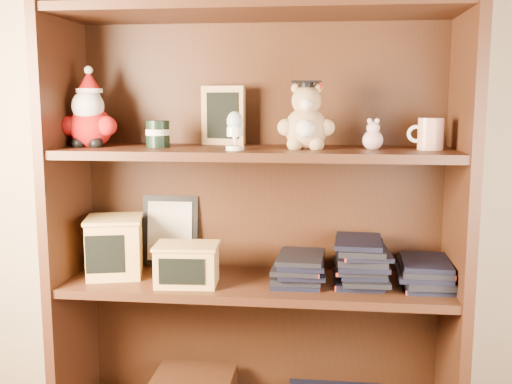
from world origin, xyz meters
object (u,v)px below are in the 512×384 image
teacher_mug (430,134)px  treats_box (115,246)px  grad_teddy_bear (306,122)px  bookcase (257,203)px

teacher_mug → treats_box: teacher_mug is taller
grad_teddy_bear → treats_box: 0.70m
bookcase → teacher_mug: (0.50, -0.05, 0.22)m
bookcase → grad_teddy_bear: bearing=-20.9°
grad_teddy_bear → teacher_mug: bearing=1.0°
grad_teddy_bear → treats_box: bearing=179.5°
grad_teddy_bear → teacher_mug: 0.35m
teacher_mug → treats_box: bearing=-180.0°
grad_teddy_bear → treats_box: (-0.58, 0.01, -0.38)m
bookcase → teacher_mug: bookcase is taller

